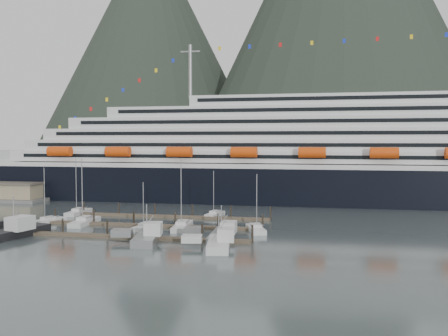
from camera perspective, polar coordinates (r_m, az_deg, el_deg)
The scene contains 17 objects.
ground at distance 104.72m, azimuth -6.52°, elevation -6.70°, with size 1600.00×1600.00×0.00m, color #465352.
mountains at distance 701.97m, azimuth 13.84°, elevation 14.90°, with size 870.00×440.00×420.00m.
cruise_ship at distance 152.91m, azimuth 10.94°, elevation 0.86°, with size 210.00×30.40×50.30m.
dock_near at distance 97.25m, azimuth -11.18°, elevation -7.30°, with size 48.18×2.28×3.20m.
dock_mid at distance 109.14m, azimuth -8.47°, elevation -6.15°, with size 48.18×2.28×3.20m.
dock_far at distance 121.26m, azimuth -6.31°, elevation -5.22°, with size 48.18×2.28×3.20m.
sailboat_a at distance 118.48m, azimuth -18.60°, elevation -5.51°, with size 5.20×8.35×12.27m.
sailboat_b at distance 114.42m, azimuth -14.92°, elevation -5.73°, with size 3.57×11.13×14.46m.
sailboat_c at distance 105.98m, azimuth -8.56°, elevation -6.39°, with size 3.06×8.42×9.78m.
sailboat_d at distance 105.54m, azimuth -4.57°, elevation -6.38°, with size 4.12×11.74×14.49m.
sailboat_e at distance 130.13m, azimuth -15.56°, elevation -4.70°, with size 2.70×9.82×14.01m.
sailboat_f at distance 122.17m, azimuth -1.00°, elevation -5.10°, with size 3.35×8.14×11.01m.
sailboat_h at distance 102.14m, azimuth 3.48°, elevation -6.70°, with size 5.30×9.11×11.69m.
trawler_a at distance 103.75m, azimuth -21.96°, elevation -6.42°, with size 11.26×15.44×8.26m.
trawler_b at distance 92.30m, azimuth -8.48°, elevation -7.44°, with size 9.08×11.80×7.36m.
trawler_c at distance 94.29m, azimuth -0.38°, elevation -7.23°, with size 9.43×13.34×6.69m.
trawler_d at distance 86.53m, azimuth -0.67°, elevation -8.14°, with size 8.96×12.04×6.90m.
Camera 1 is at (32.94, -97.84, 17.60)m, focal length 42.00 mm.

